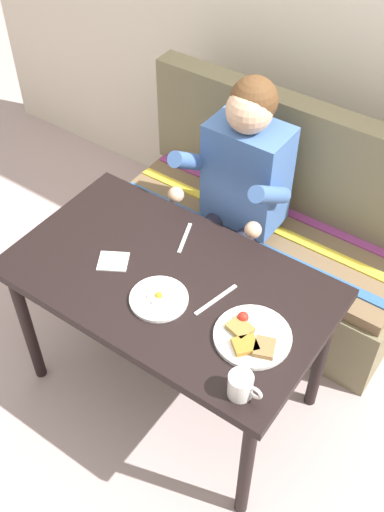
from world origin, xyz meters
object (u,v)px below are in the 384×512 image
at_px(person, 238,186).
at_px(plate_eggs, 159,299).
at_px(napkin, 113,261).
at_px(table, 169,293).
at_px(plate_breakfast, 252,337).
at_px(knife, 216,300).
at_px(coffee_mug, 241,385).
at_px(fork, 185,238).
at_px(couch, 264,238).

relative_size(person, plate_eggs, 5.74).
distance_m(plate_eggs, napkin, 0.26).
bearing_deg(person, napkin, -103.20).
xyz_separation_m(table, plate_breakfast, (0.40, -0.06, 0.10)).
bearing_deg(knife, napkin, -158.25).
xyz_separation_m(coffee_mug, knife, (-0.27, 0.28, -0.05)).
distance_m(plate_breakfast, fork, 0.54).
distance_m(person, knife, 0.64).
relative_size(fork, knife, 0.85).
bearing_deg(couch, plate_breakfast, -64.51).
distance_m(couch, plate_eggs, 0.96).
xyz_separation_m(table, coffee_mug, (0.47, -0.26, 0.13)).
bearing_deg(knife, fork, 157.71).
height_order(table, plate_eggs, plate_eggs).
bearing_deg(table, plate_breakfast, -9.24).
height_order(couch, person, person).
bearing_deg(couch, plate_eggs, -87.64).
bearing_deg(knife, table, -164.00).
height_order(table, coffee_mug, coffee_mug).
bearing_deg(napkin, person, 76.80).
distance_m(coffee_mug, napkin, 0.73).
bearing_deg(napkin, table, 13.89).
bearing_deg(plate_breakfast, plate_eggs, -173.37).
distance_m(table, fork, 0.23).
xyz_separation_m(couch, person, (-0.07, -0.17, 0.41)).
bearing_deg(coffee_mug, person, 122.48).
bearing_deg(plate_breakfast, knife, 158.81).
relative_size(couch, napkin, 12.92).
bearing_deg(plate_breakfast, couch, 115.49).
height_order(plate_breakfast, napkin, plate_breakfast).
distance_m(couch, knife, 0.88).
bearing_deg(coffee_mug, knife, 134.78).
height_order(plate_breakfast, coffee_mug, coffee_mug).
xyz_separation_m(table, plate_eggs, (0.04, -0.11, 0.09)).
bearing_deg(table, person, 96.67).
relative_size(coffee_mug, knife, 0.59).
bearing_deg(plate_eggs, coffee_mug, -19.85).
bearing_deg(napkin, coffee_mug, -16.82).
height_order(napkin, knife, napkin).
height_order(plate_breakfast, plate_eggs, plate_breakfast).
relative_size(couch, plate_breakfast, 5.42).
height_order(table, napkin, napkin).
height_order(coffee_mug, napkin, coffee_mug).
distance_m(fork, knife, 0.34).
height_order(couch, coffee_mug, couch).
height_order(plate_breakfast, knife, plate_breakfast).
distance_m(coffee_mug, fork, 0.72).
relative_size(table, plate_breakfast, 4.52).
bearing_deg(fork, napkin, -139.68).
xyz_separation_m(coffee_mug, napkin, (-0.69, 0.21, -0.04)).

